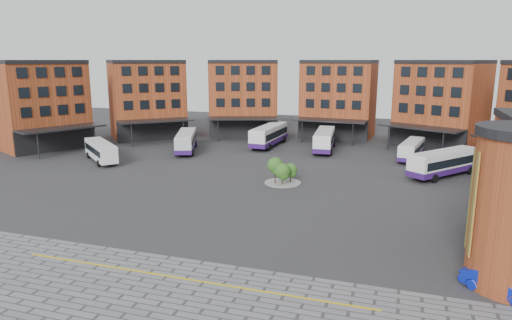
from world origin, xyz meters
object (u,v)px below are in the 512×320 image
(bus_a, at_px, (101,150))
(bus_d, at_px, (324,140))
(tree_island, at_px, (282,171))
(bus_c, at_px, (269,135))
(bus_e, at_px, (412,149))
(blue_car, at_px, (500,284))
(bus_b, at_px, (186,141))
(bus_f, at_px, (445,163))

(bus_a, xyz_separation_m, bus_d, (29.76, 18.33, 0.08))
(tree_island, distance_m, bus_a, 28.77)
(tree_island, bearing_deg, bus_a, 172.12)
(bus_c, bearing_deg, bus_e, -6.48)
(bus_d, height_order, bus_e, bus_d)
(bus_a, bearing_deg, blue_car, -77.17)
(bus_b, xyz_separation_m, bus_d, (21.21, 7.79, 0.08))
(bus_b, xyz_separation_m, bus_e, (34.79, 5.07, -0.22))
(bus_e, relative_size, blue_car, 2.17)
(tree_island, xyz_separation_m, blue_car, (19.93, -21.27, -0.90))
(tree_island, xyz_separation_m, bus_f, (18.77, 10.16, 0.13))
(bus_a, bearing_deg, bus_f, -42.16)
(bus_d, relative_size, bus_e, 1.19)
(bus_b, relative_size, bus_d, 0.95)
(bus_c, xyz_separation_m, bus_f, (27.26, -13.21, -0.12))
(bus_d, relative_size, bus_f, 1.10)
(tree_island, xyz_separation_m, bus_c, (-8.49, 23.38, 0.24))
(bus_c, bearing_deg, bus_d, -3.63)
(bus_c, height_order, bus_f, bus_c)
(tree_island, height_order, bus_a, tree_island)
(bus_f, bearing_deg, bus_a, -134.38)
(bus_a, distance_m, blue_car, 54.60)
(tree_island, bearing_deg, bus_f, 28.43)
(tree_island, xyz_separation_m, bus_a, (-28.50, 3.94, 0.06))
(bus_d, bearing_deg, bus_e, -16.70)
(tree_island, height_order, bus_f, bus_f)
(bus_a, bearing_deg, bus_b, 1.27)
(tree_island, relative_size, bus_e, 0.43)
(bus_d, bearing_deg, bus_a, -153.73)
(bus_a, xyz_separation_m, bus_c, (20.00, 19.44, 0.18))
(bus_e, distance_m, bus_f, 10.18)
(tree_island, height_order, bus_b, tree_island)
(bus_c, bearing_deg, blue_car, -54.70)
(bus_c, distance_m, bus_d, 9.82)
(bus_f, bearing_deg, tree_island, -113.45)
(bus_d, bearing_deg, bus_b, -165.19)
(tree_island, distance_m, bus_b, 24.64)
(bus_e, bearing_deg, bus_a, -150.04)
(blue_car, bearing_deg, bus_c, 67.18)
(bus_c, bearing_deg, bus_f, -23.04)
(bus_d, bearing_deg, tree_island, -98.62)
(bus_c, relative_size, blue_car, 2.70)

